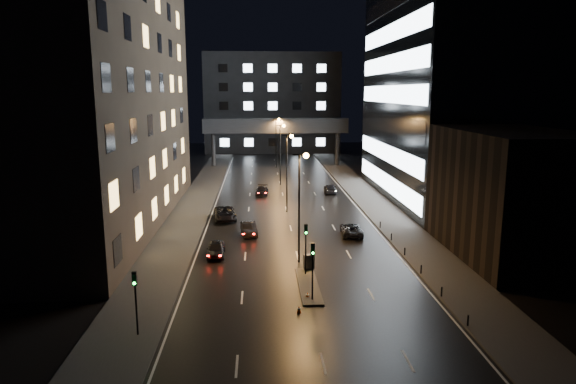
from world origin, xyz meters
The scene contains 26 objects.
ground centered at (0.00, 40.00, 0.00)m, with size 160.00×160.00×0.00m, color black.
sidewalk_left centered at (-12.50, 35.00, 0.07)m, with size 5.00×110.00×0.15m, color #383533.
sidewalk_right centered at (12.50, 35.00, 0.07)m, with size 5.00×110.00×0.15m, color #383533.
building_left centered at (-22.50, 24.00, 20.00)m, with size 15.00×48.00×40.00m, color #2D2319.
building_right_low centered at (20.00, 9.00, 6.00)m, with size 10.00×18.00×12.00m, color black.
building_right_glass centered at (25.00, 36.00, 22.50)m, with size 20.00×36.00×45.00m, color black.
building_far centered at (0.00, 98.00, 12.50)m, with size 34.00×14.00×25.00m, color #333335.
skybridge centered at (0.00, 70.00, 8.34)m, with size 30.00×3.00×10.00m.
median_island centered at (0.30, 2.00, 0.07)m, with size 1.60×8.00×0.15m, color #383533.
traffic_signal_near centered at (0.30, 4.49, 3.09)m, with size 0.28×0.34×4.40m.
traffic_signal_far centered at (0.30, -1.01, 3.09)m, with size 0.28×0.34×4.40m.
traffic_signal_corner centered at (-11.50, -6.01, 2.94)m, with size 0.28×0.34×4.40m.
bollard_row centered at (10.20, 6.50, 0.45)m, with size 0.12×25.12×0.90m.
streetlight_near centered at (0.16, 8.00, 6.50)m, with size 1.45×0.50×10.15m.
streetlight_mid_a centered at (0.16, 28.00, 6.50)m, with size 1.45×0.50×10.15m.
streetlight_mid_b centered at (0.16, 48.00, 6.50)m, with size 1.45×0.50×10.15m.
streetlight_far centered at (0.16, 68.00, 6.50)m, with size 1.45×0.50×10.15m.
car_away_a centered at (-7.78, 10.22, 0.71)m, with size 1.67×4.15×1.41m, color black.
car_away_b centered at (-4.76, 17.37, 0.70)m, with size 1.49×4.27×1.41m, color black.
car_away_c centered at (-7.81, 24.41, 0.77)m, with size 2.56×5.56×1.55m, color black.
car_away_d centered at (-3.16, 39.54, 0.64)m, with size 1.80×4.42×1.28m, color black.
car_toward_a centered at (6.46, 16.67, 0.66)m, with size 2.19×4.74×1.32m, color black.
car_toward_b centered at (7.38, 40.41, 0.67)m, with size 1.88×4.64×1.35m, color black.
utility_cabinet centered at (0.70, 5.70, 0.81)m, with size 0.90×0.48×1.32m, color #48484A.
cone_a centered at (-0.86, -2.99, 0.25)m, with size 0.32×0.32×0.51m, color #FF620D.
cone_b centered at (-0.01, -0.47, 0.25)m, with size 0.32×0.32×0.50m, color #DB500B.
Camera 1 is at (-3.61, -37.09, 15.52)m, focal length 32.00 mm.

